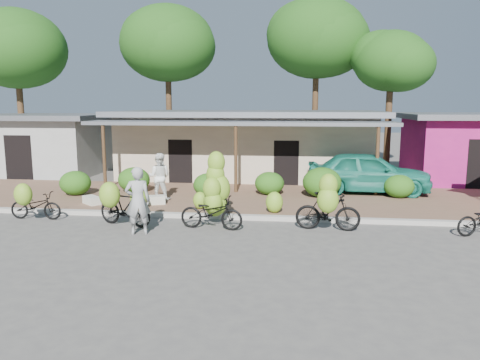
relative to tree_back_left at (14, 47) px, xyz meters
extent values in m
plane|color=#514E4B|center=(13.69, -13.11, -6.88)|extent=(100.00, 100.00, 0.00)
cube|color=brown|center=(13.69, -8.11, -6.82)|extent=(60.00, 6.00, 0.12)
cube|color=#A8A399|center=(13.69, -11.11, -6.81)|extent=(60.00, 0.25, 0.15)
cube|color=beige|center=(13.69, -2.11, -5.33)|extent=(12.00, 6.00, 3.10)
cube|color=slate|center=(13.69, -2.11, -3.66)|extent=(13.00, 7.00, 0.25)
cube|color=black|center=(13.69, -5.06, -5.78)|extent=(1.40, 0.12, 2.20)
cube|color=slate|center=(13.69, -6.11, -3.98)|extent=(13.00, 2.00, 0.15)
cylinder|color=#523C20|center=(8.09, -7.01, -5.46)|extent=(0.14, 0.14, 2.85)
cylinder|color=#523C20|center=(13.69, -7.01, -5.46)|extent=(0.14, 0.14, 2.85)
cylinder|color=#523C20|center=(19.29, -7.01, -5.46)|extent=(0.14, 0.14, 2.85)
cube|color=#B91C71|center=(24.19, -2.11, -5.38)|extent=(5.00, 5.00, 3.00)
cube|color=slate|center=(24.19, -2.11, -3.76)|extent=(6.00, 6.00, 0.25)
cube|color=#A3A39E|center=(2.69, -2.11, -5.43)|extent=(6.00, 5.00, 2.90)
cube|color=slate|center=(2.69, -2.11, -3.86)|extent=(7.00, 6.00, 0.25)
cube|color=black|center=(2.69, -4.56, -5.78)|extent=(1.40, 0.12, 2.20)
cylinder|color=#523C20|center=(0.19, -0.11, -3.29)|extent=(0.36, 0.36, 7.18)
ellipsoid|color=#164010|center=(0.19, -0.11, -0.10)|extent=(5.61, 5.61, 4.49)
ellipsoid|color=#164010|center=(-0.31, 0.19, 0.20)|extent=(4.77, 4.77, 3.82)
cylinder|color=#523C20|center=(8.19, 2.89, -3.01)|extent=(0.36, 0.36, 7.76)
ellipsoid|color=#164010|center=(8.19, 2.89, 0.44)|extent=(5.77, 5.77, 4.61)
ellipsoid|color=#164010|center=(7.69, 3.19, 0.74)|extent=(4.90, 4.90, 3.92)
cylinder|color=#523C20|center=(17.19, 3.39, -2.89)|extent=(0.36, 0.36, 7.99)
ellipsoid|color=#164010|center=(17.19, 3.39, 0.67)|extent=(5.93, 5.93, 4.75)
ellipsoid|color=#164010|center=(16.69, 3.69, 0.97)|extent=(5.04, 5.04, 4.03)
cylinder|color=#523C20|center=(21.19, 1.39, -3.70)|extent=(0.36, 0.36, 6.36)
ellipsoid|color=#164010|center=(21.19, 1.39, -0.88)|extent=(4.13, 4.13, 3.30)
ellipsoid|color=#164010|center=(20.69, 1.69, -0.58)|extent=(3.51, 3.51, 2.81)
ellipsoid|color=#1F5D15|center=(7.46, -8.45, -6.28)|extent=(1.24, 1.11, 0.97)
ellipsoid|color=#1F5D15|center=(9.55, -7.53, -6.26)|extent=(1.30, 1.17, 1.02)
ellipsoid|color=#1F5D15|center=(12.76, -8.14, -6.30)|extent=(1.18, 1.07, 0.92)
ellipsoid|color=#1F5D15|center=(15.09, -7.43, -6.31)|extent=(1.17, 1.05, 0.91)
ellipsoid|color=#1F5D15|center=(17.14, -7.68, -6.18)|extent=(1.49, 1.34, 1.16)
ellipsoid|color=#1F5D15|center=(20.09, -7.43, -6.32)|extent=(1.14, 1.03, 0.89)
imported|color=black|center=(7.80, -11.90, -6.44)|extent=(1.71, 0.61, 0.90)
ellipsoid|color=#92BF2F|center=(7.81, -12.55, -5.94)|extent=(0.56, 0.47, 0.70)
imported|color=black|center=(10.97, -12.34, -6.31)|extent=(1.97, 1.11, 1.14)
ellipsoid|color=#92BF2F|center=(10.76, -12.95, -5.80)|extent=(0.61, 0.52, 0.77)
imported|color=black|center=(13.67, -12.39, -6.38)|extent=(1.97, 0.88, 1.00)
ellipsoid|color=#92BF2F|center=(13.68, -11.84, -6.16)|extent=(0.74, 0.63, 0.92)
ellipsoid|color=#92BF2F|center=(13.78, -11.85, -5.75)|extent=(0.75, 0.64, 0.94)
ellipsoid|color=#92BF2F|center=(13.70, -11.84, -5.33)|extent=(0.57, 0.48, 0.71)
ellipsoid|color=#92BF2F|center=(13.73, -11.84, -4.94)|extent=(0.54, 0.46, 0.67)
ellipsoid|color=#92BF2F|center=(13.69, -12.19, -6.11)|extent=(0.55, 0.46, 0.68)
ellipsoid|color=#92BF2F|center=(13.65, -12.19, -5.68)|extent=(0.55, 0.46, 0.68)
imported|color=black|center=(17.10, -12.10, -6.31)|extent=(1.93, 0.69, 1.14)
ellipsoid|color=#92BF2F|center=(17.04, -12.74, -5.84)|extent=(0.60, 0.51, 0.76)
ellipsoid|color=#92BF2F|center=(17.05, -12.69, -5.43)|extent=(0.52, 0.44, 0.65)
ellipsoid|color=#92BF2F|center=(10.78, -10.58, -6.40)|extent=(0.58, 0.49, 0.72)
ellipsoid|color=#92BF2F|center=(12.87, -10.27, -6.47)|extent=(0.48, 0.40, 0.59)
ellipsoid|color=#92BF2F|center=(15.45, -10.55, -6.41)|extent=(0.57, 0.48, 0.71)
cube|color=silver|center=(11.03, -9.73, -6.61)|extent=(0.94, 0.67, 0.30)
cube|color=silver|center=(8.82, -9.99, -6.62)|extent=(0.82, 0.78, 0.28)
imported|color=#9A9A9A|center=(11.69, -13.18, -5.91)|extent=(0.83, 0.67, 1.95)
imported|color=white|center=(11.04, -8.91, -5.88)|extent=(0.87, 0.68, 1.76)
imported|color=#1A7964|center=(19.04, -6.50, -5.93)|extent=(5.00, 2.18, 1.68)
camera|label=1|loc=(16.17, -25.75, -3.18)|focal=35.00mm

